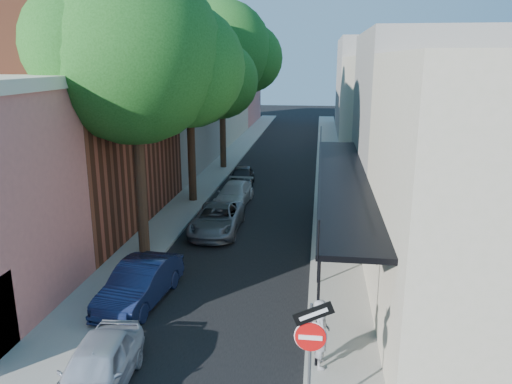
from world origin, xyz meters
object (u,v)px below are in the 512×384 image
(oak_far, at_px, (228,53))
(parked_car_c, at_px, (217,219))
(parked_car_a, at_px, (97,369))
(parked_car_d, at_px, (234,194))
(parked_car_b, at_px, (140,283))
(pedestrian, at_px, (321,333))
(oak_near, at_px, (146,57))
(oak_mid, at_px, (197,74))
(sign_post, at_px, (311,341))
(parked_car_e, at_px, (242,176))

(oak_far, distance_m, parked_car_c, 16.16)
(parked_car_a, distance_m, parked_car_c, 11.77)
(parked_car_d, bearing_deg, parked_car_b, -92.08)
(parked_car_b, distance_m, parked_car_d, 11.88)
(parked_car_a, distance_m, pedestrian, 5.56)
(oak_far, relative_size, parked_car_b, 2.85)
(parked_car_a, distance_m, parked_car_d, 16.41)
(oak_far, bearing_deg, parked_car_d, -78.35)
(oak_far, xyz_separation_m, parked_car_b, (0.85, -21.30, -7.57))
(parked_car_a, xyz_separation_m, parked_car_b, (-0.60, 4.57, 0.04))
(oak_near, distance_m, oak_mid, 8.01)
(oak_near, bearing_deg, pedestrian, -46.98)
(parked_car_a, relative_size, parked_car_b, 0.91)
(parked_car_c, bearing_deg, parked_car_b, -99.40)
(parked_car_b, distance_m, pedestrian, 6.61)
(parked_car_a, height_order, parked_car_c, parked_car_a)
(sign_post, xyz_separation_m, parked_car_c, (-4.56, 12.18, -1.40))
(parked_car_b, bearing_deg, parked_car_c, 87.31)
(parked_car_d, bearing_deg, oak_mid, 170.89)
(oak_mid, bearing_deg, parked_car_d, -12.35)
(oak_mid, bearing_deg, parked_car_b, -85.72)
(oak_mid, xyz_separation_m, oak_far, (0.06, 9.04, 1.20))
(parked_car_c, bearing_deg, oak_near, -124.92)
(parked_car_d, distance_m, parked_car_e, 4.20)
(oak_near, xyz_separation_m, pedestrian, (6.77, -7.25, -6.82))
(oak_near, distance_m, parked_car_c, 8.04)
(parked_car_b, xyz_separation_m, parked_car_d, (1.10, 11.82, -0.09))
(parked_car_a, bearing_deg, parked_car_c, 82.98)
(sign_post, relative_size, parked_car_c, 0.66)
(oak_mid, relative_size, pedestrian, 5.46)
(oak_far, height_order, pedestrian, oak_far)
(sign_post, xyz_separation_m, oak_far, (-6.51, 26.30, 6.22))
(parked_car_a, height_order, parked_car_d, parked_car_a)
(sign_post, height_order, oak_far, oak_far)
(parked_car_d, relative_size, parked_car_e, 1.11)
(oak_far, bearing_deg, parked_car_b, -87.71)
(parked_car_e, xyz_separation_m, pedestrian, (5.01, -18.97, 0.43))
(oak_near, bearing_deg, sign_post, -54.91)
(oak_far, bearing_deg, pedestrian, -74.44)
(parked_car_d, height_order, parked_car_e, parked_car_e)
(parked_car_a, xyz_separation_m, parked_car_e, (0.29, 20.59, -0.02))
(sign_post, distance_m, pedestrian, 2.27)
(parked_car_b, height_order, pedestrian, pedestrian)
(parked_car_b, relative_size, parked_car_c, 0.92)
(parked_car_b, bearing_deg, oak_mid, 100.29)
(oak_far, relative_size, parked_car_c, 2.61)
(oak_far, relative_size, pedestrian, 6.37)
(pedestrian, bearing_deg, oak_near, 32.77)
(parked_car_e, bearing_deg, oak_mid, -120.99)
(sign_post, distance_m, parked_car_b, 7.66)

